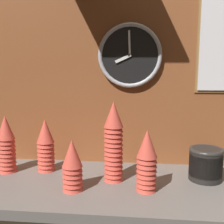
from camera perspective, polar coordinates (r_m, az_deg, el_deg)
The scene contains 9 objects.
ground_plane at distance 1.25m, azimuth 4.82°, elevation -14.96°, with size 1.60×0.56×0.04m, color slate.
wall_tiled_back at distance 1.41m, azimuth 5.34°, elevation 10.56°, with size 1.60×0.03×1.05m.
cup_stack_center_right at distance 1.13m, azimuth 7.07°, elevation -9.78°, with size 0.08×0.08×0.25m.
cup_stack_left at distance 1.37m, azimuth -13.33°, elevation -6.59°, with size 0.08×0.08×0.25m.
cup_stack_center at distance 1.20m, azimuth 0.31°, elevation -6.05°, with size 0.08×0.08×0.35m.
cup_stack_far_left at distance 1.40m, azimuth -20.68°, elevation -6.10°, with size 0.08×0.08×0.27m.
cup_stack_center_left at distance 1.14m, azimuth -8.08°, elevation -10.65°, with size 0.08×0.08×0.21m.
bowl_stack_right at distance 1.31m, azimuth 18.51°, elevation -9.82°, with size 0.15×0.15×0.14m.
wall_clock at distance 1.38m, azimuth 3.64°, elevation 11.38°, with size 0.31×0.03×0.31m.
Camera 1 is at (0.02, -1.14, 0.49)m, focal length 45.00 mm.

